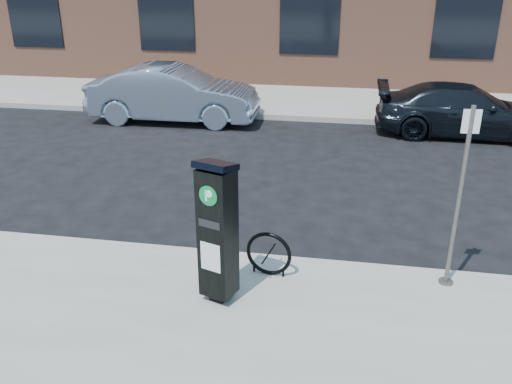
% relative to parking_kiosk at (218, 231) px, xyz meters
% --- Properties ---
extents(ground, '(120.00, 120.00, 0.00)m').
position_rel_parking_kiosk_xyz_m(ground, '(-0.01, 1.19, -1.13)').
color(ground, black).
rests_on(ground, ground).
extents(sidewalk_far, '(60.00, 12.00, 0.15)m').
position_rel_parking_kiosk_xyz_m(sidewalk_far, '(-0.01, 15.19, -1.05)').
color(sidewalk_far, gray).
rests_on(sidewalk_far, ground).
extents(curb_near, '(60.00, 0.12, 0.16)m').
position_rel_parking_kiosk_xyz_m(curb_near, '(-0.01, 1.17, -1.05)').
color(curb_near, '#9E9B93').
rests_on(curb_near, ground).
extents(curb_far, '(60.00, 0.12, 0.16)m').
position_rel_parking_kiosk_xyz_m(curb_far, '(-0.01, 9.21, -1.05)').
color(curb_far, '#9E9B93').
rests_on(curb_far, ground).
extents(parking_kiosk, '(0.54, 0.51, 1.91)m').
position_rel_parking_kiosk_xyz_m(parking_kiosk, '(0.00, 0.00, 0.00)').
color(parking_kiosk, black).
rests_on(parking_kiosk, sidewalk_near).
extents(sign_pole, '(0.22, 0.20, 2.45)m').
position_rel_parking_kiosk_xyz_m(sign_pole, '(2.94, 0.89, 0.24)').
color(sign_pole, '#4C4843').
rests_on(sign_pole, sidewalk_near).
extents(bike_rack, '(0.65, 0.16, 0.65)m').
position_rel_parking_kiosk_xyz_m(bike_rack, '(0.53, 0.70, -0.66)').
color(bike_rack, black).
rests_on(bike_rack, sidewalk_near).
extents(car_silver, '(4.73, 1.74, 1.55)m').
position_rel_parking_kiosk_xyz_m(car_silver, '(-3.36, 8.59, -0.36)').
color(car_silver, '#8695AB').
rests_on(car_silver, ground).
extents(car_dark, '(4.50, 1.88, 1.30)m').
position_rel_parking_kiosk_xyz_m(car_dark, '(4.41, 8.59, -0.48)').
color(car_dark, black).
rests_on(car_dark, ground).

